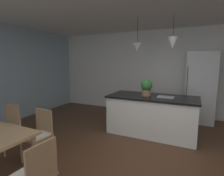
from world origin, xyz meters
name	(u,v)px	position (x,y,z in m)	size (l,w,h in m)	color
ground_plane	(144,169)	(0.00, 0.00, -0.02)	(10.00, 8.40, 0.04)	#4C301E
wall_back_kitchen	(172,73)	(0.00, 3.26, 1.35)	(10.00, 0.12, 2.70)	white
chair_far_left	(8,126)	(-2.54, -0.52, 0.47)	(0.41, 0.41, 0.87)	#A87F56
chair_kitchen_end	(35,175)	(-0.86, -1.35, 0.47)	(0.42, 0.42, 0.87)	#A87F56
chair_far_right	(39,133)	(-1.72, -0.52, 0.47)	(0.41, 0.41, 0.87)	#A87F56
kitchen_island	(152,114)	(-0.22, 1.46, 0.46)	(2.02, 0.95, 0.91)	white
refrigerator	(200,87)	(0.80, 2.86, 0.99)	(0.76, 0.67, 1.97)	silver
pendant_over_island_main	(137,47)	(-0.61, 1.46, 2.03)	(0.23, 0.23, 0.76)	black
pendant_over_island_aux	(173,43)	(0.17, 1.46, 2.09)	(0.21, 0.21, 0.75)	black
potted_plant_on_island	(146,87)	(-0.37, 1.46, 1.10)	(0.27, 0.27, 0.38)	#8C664C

